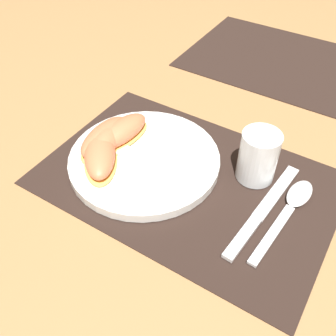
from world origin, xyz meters
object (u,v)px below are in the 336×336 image
Objects in this scene: spoon at (293,204)px; citrus_wedge_1 at (105,138)px; plate at (144,160)px; juice_glass at (258,159)px; citrus_wedge_0 at (121,132)px; citrus_wedge_2 at (105,143)px; citrus_wedge_3 at (100,155)px; knife at (262,211)px; fork at (138,159)px.

spoon is 1.56× the size of citrus_wedge_1.
juice_glass is (0.17, 0.07, 0.03)m from plate.
citrus_wedge_0 is 1.02× the size of citrus_wedge_1.
citrus_wedge_2 reaches higher than plate.
citrus_wedge_2 is (-0.31, -0.06, 0.03)m from spoon.
juice_glass is 0.09m from spoon.
citrus_wedge_1 is 1.18× the size of citrus_wedge_2.
juice_glass is at bearing 22.96° from plate.
citrus_wedge_3 reaches higher than spoon.
plate is at bearing -15.70° from citrus_wedge_0.
juice_glass is 0.39× the size of knife.
citrus_wedge_3 reaches higher than plate.
juice_glass is at bearing 121.46° from knife.
citrus_wedge_0 reaches higher than fork.
citrus_wedge_0 is (-0.23, -0.06, -0.01)m from juice_glass.
citrus_wedge_0 is (-0.27, 0.01, 0.03)m from knife.
citrus_wedge_0 reaches higher than spoon.
citrus_wedge_0 is at bearing -175.13° from spoon.
juice_glass is at bearing 18.50° from citrus_wedge_1.
citrus_wedge_3 is (-0.27, -0.05, 0.03)m from knife.
citrus_wedge_1 is at bearing 177.56° from fork.
spoon is 0.26m from fork.
fork is 0.06m from citrus_wedge_2.
citrus_wedge_3 is (0.01, -0.07, 0.00)m from citrus_wedge_0.
citrus_wedge_1 is 0.04m from citrus_wedge_3.
fork is 0.06m from citrus_wedge_3.
spoon reaches higher than knife.
knife is at bearing 5.13° from citrus_wedge_2.
fork is at bearing -167.48° from spoon.
citrus_wedge_1 is at bearing -177.11° from knife.
knife is 1.80× the size of citrus_wedge_1.
fork is at bearing -104.65° from plate.
citrus_wedge_0 reaches higher than knife.
plate is 0.08m from citrus_wedge_3.
juice_glass is at bearing 26.04° from fork.
spoon is 0.31m from citrus_wedge_0.
citrus_wedge_1 is (-0.32, -0.05, 0.03)m from spoon.
spoon is 1.48× the size of citrus_wedge_3.
citrus_wedge_1 is at bearing -119.62° from citrus_wedge_0.
juice_glass reaches higher than citrus_wedge_1.
citrus_wedge_3 is at bearing -68.01° from citrus_wedge_2.
citrus_wedge_0 is 0.07m from citrus_wedge_3.
juice_glass is 0.67× the size of citrus_wedge_3.
spoon is (0.03, 0.04, 0.00)m from knife.
citrus_wedge_1 reaches higher than fork.
spoon is at bearing 9.84° from plate.
fork reaches higher than plate.
citrus_wedge_3 is at bearing -137.84° from plate.
fork reaches higher than knife.
juice_glass reaches higher than plate.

